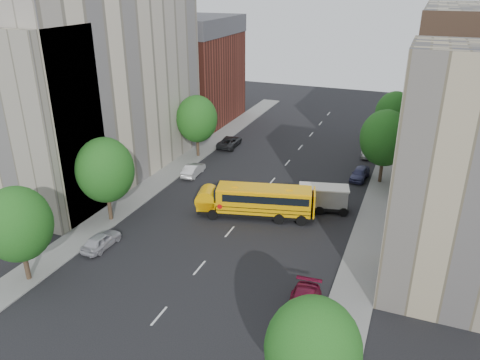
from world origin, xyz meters
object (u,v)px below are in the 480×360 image
Objects in this scene: street_tree_4 at (385,138)px; safari_truck at (319,198)px; parked_car_3 at (302,309)px; street_tree_1 at (105,170)px; parked_car_1 at (193,170)px; parked_car_5 at (370,149)px; street_tree_5 at (395,113)px; street_tree_2 at (197,119)px; parked_car_0 at (101,240)px; school_bus at (255,200)px; street_tree_3 at (313,350)px; parked_car_2 at (230,142)px; parked_car_4 at (360,173)px; street_tree_0 at (18,224)px.

street_tree_4 is 10.84m from safari_truck.
parked_car_3 is at bearing -94.42° from safari_truck.
street_tree_1 is 1.98× the size of parked_car_1.
safari_truck reaches higher than parked_car_5.
street_tree_2 is at bearing -151.39° from street_tree_5.
street_tree_2 is 2.00× the size of parked_car_0.
street_tree_2 is 1.27× the size of safari_truck.
street_tree_2 is at bearing 120.44° from school_bus.
street_tree_3 is 42.02m from parked_car_2.
parked_car_1 is 0.77× the size of parked_car_3.
parked_car_0 is (2.20, -22.28, -4.17)m from street_tree_2.
parked_car_5 reaches higher than parked_car_1.
parked_car_2 is at bearing 105.93° from school_bus.
parked_car_0 is at bearing -122.44° from parked_car_4.
safari_truck is (-4.77, -8.98, -3.77)m from street_tree_4.
street_tree_2 is 22.00m from street_tree_4.
school_bus is at bearing -160.36° from safari_truck.
school_bus is at bearing -116.04° from parked_car_4.
parked_car_0 is 35.30m from parked_car_5.
parked_car_3 is at bearing 117.08° from parked_car_2.
parked_car_0 is at bearing -120.01° from street_tree_5.
parked_car_2 is (-19.80, -7.13, -4.02)m from street_tree_5.
street_tree_1 is at bearing -166.07° from safari_truck.
school_bus is 2.11× the size of parked_car_3.
parked_car_5 is at bearing 85.57° from parked_car_3.
street_tree_5 is (22.00, 40.00, 0.06)m from street_tree_0.
parked_car_0 is (-15.03, -13.30, -0.65)m from safari_truck.
parked_car_0 and parked_car_1 have the same top height.
street_tree_0 is at bearing -141.50° from school_bus.
safari_truck is 9.48m from parked_car_4.
street_tree_5 reaches higher than street_tree_0.
street_tree_4 is 16.23m from school_bus.
school_bus is (12.06, 5.63, -3.27)m from street_tree_1.
street_tree_4 is 1.66× the size of parked_car_2.
street_tree_5 is 1.23× the size of safari_truck.
street_tree_4 reaches higher than parked_car_4.
school_bus reaches higher than parked_car_3.
parked_car_0 is 28.49m from parked_car_4.
street_tree_1 is 13.71m from school_bus.
street_tree_2 is 19.74m from safari_truck.
parked_car_4 is (17.60, 22.41, 0.01)m from parked_car_0.
street_tree_5 reaches higher than parked_car_5.
street_tree_1 is 1.62× the size of parked_car_2.
parked_car_3 is (17.60, -29.58, 0.08)m from parked_car_2.
street_tree_3 is 1.17× the size of safari_truck.
parked_car_3 is 1.09× the size of parked_car_5.
safari_truck is at bearing 164.20° from parked_car_1.
parked_car_2 is (-19.80, 4.87, -4.40)m from street_tree_4.
safari_truck is 15.41m from parked_car_1.
parked_car_4 is at bearing -126.39° from parked_car_0.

